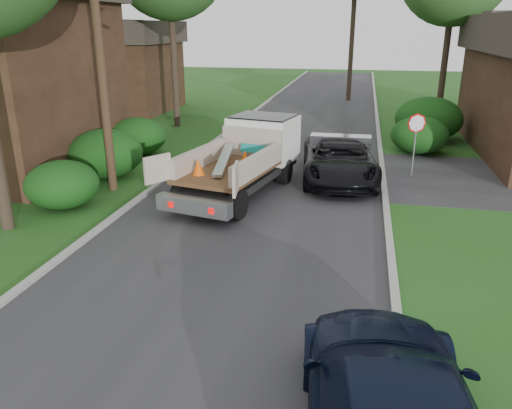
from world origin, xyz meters
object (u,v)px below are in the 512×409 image
object	(u,v)px
house_left_far	(118,65)
stop_sign	(416,132)
flatbed_truck	(250,152)
utility_pole	(98,39)
black_pickup	(339,159)

from	to	relation	value
house_left_far	stop_sign	bearing A→B (deg)	-34.81
stop_sign	flatbed_truck	world-z (taller)	stop_sign
utility_pole	flatbed_truck	world-z (taller)	utility_pole
flatbed_truck	utility_pole	bearing A→B (deg)	-151.93
utility_pole	black_pickup	world-z (taller)	utility_pole
utility_pole	black_pickup	bearing A→B (deg)	20.54
flatbed_truck	stop_sign	bearing A→B (deg)	36.31
utility_pole	black_pickup	distance (m)	9.48
utility_pole	house_left_far	size ratio (longest dim) A/B	1.32
flatbed_truck	black_pickup	world-z (taller)	flatbed_truck
house_left_far	black_pickup	xyz separation A→B (m)	(15.90, -14.07, -2.24)
utility_pole	flatbed_truck	size ratio (longest dim) A/B	1.46
flatbed_truck	black_pickup	xyz separation A→B (m)	(3.11, 1.59, -0.52)
stop_sign	black_pickup	size ratio (longest dim) A/B	0.43
stop_sign	utility_pole	bearing A→B (deg)	-159.38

